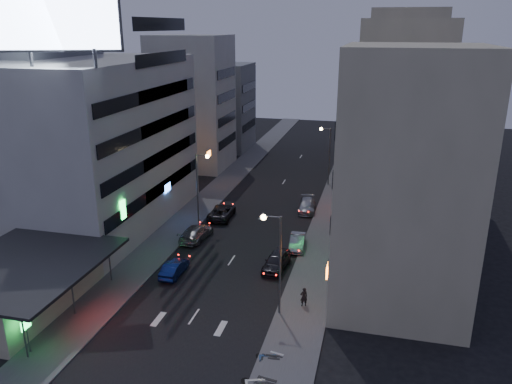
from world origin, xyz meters
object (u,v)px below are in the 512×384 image
(road_car_blue, at_px, (174,268))
(scooter_black_b, at_px, (280,349))
(parked_car_right_mid, at_px, (297,242))
(scooter_silver_a, at_px, (265,371))
(parked_car_right_near, at_px, (276,261))
(road_car_silver, at_px, (196,233))
(scooter_black_a, at_px, (278,373))
(parked_car_left, at_px, (222,212))
(parked_car_right_far, at_px, (307,206))
(person, at_px, (304,297))
(scooter_silver_b, at_px, (284,348))
(scooter_blue, at_px, (276,348))

(road_car_blue, xyz_separation_m, scooter_black_b, (11.54, -9.17, 0.01))
(parked_car_right_mid, distance_m, road_car_blue, 12.80)
(scooter_silver_a, bearing_deg, road_car_blue, 23.92)
(parked_car_right_near, height_order, road_car_silver, parked_car_right_near)
(parked_car_right_mid, xyz_separation_m, scooter_silver_a, (1.37, -19.99, 0.02))
(scooter_black_a, bearing_deg, road_car_blue, 54.16)
(parked_car_left, distance_m, scooter_silver_a, 28.42)
(road_car_silver, bearing_deg, road_car_blue, 101.23)
(parked_car_right_mid, distance_m, scooter_black_a, 20.13)
(scooter_black_b, bearing_deg, parked_car_right_far, 0.39)
(parked_car_left, bearing_deg, person, 123.09)
(parked_car_right_mid, relative_size, scooter_silver_b, 2.50)
(scooter_black_a, relative_size, scooter_blue, 1.11)
(parked_car_left, distance_m, scooter_black_a, 28.77)
(road_car_silver, height_order, person, person)
(scooter_black_a, height_order, scooter_blue, scooter_black_a)
(parked_car_left, xyz_separation_m, road_car_silver, (-0.70, -6.54, 0.02))
(scooter_silver_a, bearing_deg, road_car_silver, 11.85)
(road_car_blue, bearing_deg, road_car_silver, -83.81)
(road_car_silver, xyz_separation_m, scooter_black_a, (12.80, -19.57, -0.05))
(scooter_silver_b, bearing_deg, scooter_black_a, -166.61)
(road_car_blue, distance_m, scooter_black_a, 16.67)
(parked_car_right_far, bearing_deg, scooter_blue, -91.70)
(person, distance_m, scooter_silver_b, 6.48)
(parked_car_right_near, distance_m, parked_car_left, 14.14)
(scooter_black_b, bearing_deg, road_car_silver, 31.40)
(parked_car_right_far, xyz_separation_m, scooter_blue, (2.22, -28.17, -0.05))
(scooter_silver_a, height_order, scooter_blue, scooter_silver_a)
(road_car_blue, height_order, scooter_silver_a, road_car_blue)
(scooter_black_a, distance_m, scooter_silver_a, 0.83)
(scooter_black_a, bearing_deg, parked_car_right_far, 13.91)
(scooter_blue, height_order, scooter_silver_b, scooter_blue)
(scooter_blue, relative_size, scooter_black_b, 0.96)
(parked_car_right_near, bearing_deg, parked_car_right_mid, 82.64)
(parked_car_right_mid, distance_m, scooter_blue, 17.52)
(parked_car_right_far, relative_size, road_car_blue, 1.20)
(parked_car_right_near, height_order, scooter_black_a, parked_car_right_near)
(road_car_blue, bearing_deg, person, 167.98)
(scooter_silver_a, relative_size, scooter_black_b, 1.05)
(parked_car_left, xyz_separation_m, scooter_silver_a, (11.27, -26.09, -0.04))
(scooter_black_b, bearing_deg, parked_car_right_near, 8.41)
(scooter_black_b, relative_size, scooter_silver_b, 1.11)
(parked_car_left, height_order, road_car_blue, parked_car_left)
(parked_car_left, height_order, scooter_silver_a, parked_car_left)
(road_car_blue, xyz_separation_m, scooter_black_a, (11.91, -11.67, 0.04))
(scooter_blue, bearing_deg, scooter_silver_b, -91.28)
(scooter_black_a, bearing_deg, scooter_silver_a, 97.15)
(scooter_black_a, xyz_separation_m, scooter_silver_b, (-0.11, 2.69, -0.09))
(scooter_silver_a, bearing_deg, scooter_silver_b, -34.62)
(road_car_blue, relative_size, scooter_black_b, 2.22)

